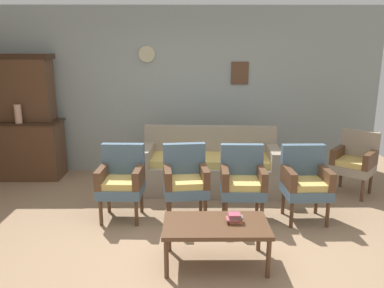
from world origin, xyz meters
name	(u,v)px	position (x,y,z in m)	size (l,w,h in m)	color
ground_plane	(182,246)	(0.00, 0.00, 0.00)	(7.68, 7.68, 0.00)	#997A5B
wall_back_with_decor	(185,91)	(0.00, 2.63, 1.35)	(6.40, 0.09, 2.70)	#939E99
side_cabinet	(27,149)	(-2.54, 2.25, 0.47)	(1.16, 0.55, 0.93)	brown
cabinet_upper_hutch	(22,87)	(-2.54, 2.33, 1.45)	(0.99, 0.38, 1.03)	brown
vase_on_cabinet	(18,114)	(-2.52, 2.06, 1.07)	(0.11, 0.11, 0.29)	tan
floral_couch	(210,168)	(0.38, 1.69, 0.33)	(2.03, 0.92, 0.90)	gray
armchair_near_couch_end	(122,179)	(-0.74, 0.72, 0.50)	(0.54, 0.51, 0.90)	slate
armchair_row_middle	(185,178)	(0.03, 0.72, 0.50)	(0.57, 0.54, 0.90)	slate
armchair_near_cabinet	(243,179)	(0.72, 0.68, 0.50)	(0.54, 0.51, 0.90)	slate
armchair_by_doorway	(305,180)	(1.47, 0.66, 0.50)	(0.53, 0.50, 0.90)	slate
wingback_chair_by_fireplace	(355,160)	(2.43, 1.51, 0.50)	(0.71, 0.71, 0.90)	gray
coffee_table	(216,228)	(0.33, -0.34, 0.38)	(1.00, 0.56, 0.42)	brown
book_stack_on_table	(235,218)	(0.51, -0.31, 0.46)	(0.16, 0.12, 0.09)	#D37848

